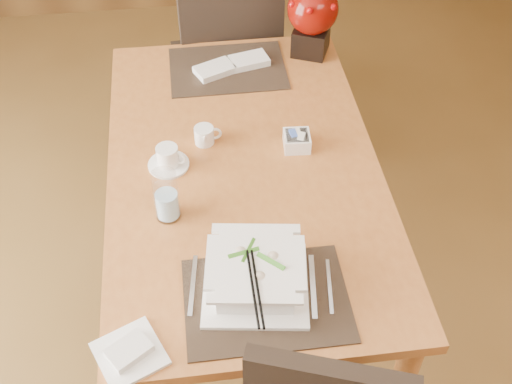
{
  "coord_description": "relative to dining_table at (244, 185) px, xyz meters",
  "views": [
    {
      "loc": [
        -0.16,
        -0.95,
        2.21
      ],
      "look_at": [
        0.01,
        0.35,
        0.87
      ],
      "focal_mm": 45.0,
      "sensor_mm": 36.0,
      "label": 1
    }
  ],
  "objects": [
    {
      "name": "berry_decor",
      "position": [
        0.34,
        0.63,
        0.26
      ],
      "size": [
        0.2,
        0.2,
        0.29
      ],
      "rotation": [
        0.0,
        0.0,
        -0.41
      ],
      "color": "black",
      "rests_on": "dining_table"
    },
    {
      "name": "water_glass",
      "position": [
        -0.25,
        -0.2,
        0.19
      ],
      "size": [
        0.1,
        0.1,
        0.18
      ],
      "primitive_type": "cylinder",
      "rotation": [
        0.0,
        0.0,
        0.29
      ],
      "color": "white",
      "rests_on": "dining_table"
    },
    {
      "name": "sugar_caddy",
      "position": [
        0.19,
        0.06,
        0.12
      ],
      "size": [
        0.09,
        0.09,
        0.05
      ],
      "primitive_type": "cube",
      "rotation": [
        0.0,
        0.0,
        -0.07
      ],
      "color": "white",
      "rests_on": "dining_table"
    },
    {
      "name": "soup_setting",
      "position": [
        -0.02,
        -0.5,
        0.15
      ],
      "size": [
        0.32,
        0.32,
        0.12
      ],
      "rotation": [
        0.0,
        0.0,
        -0.14
      ],
      "color": "white",
      "rests_on": "dining_table"
    },
    {
      "name": "coffee_cup",
      "position": [
        -0.25,
        0.03,
        0.13
      ],
      "size": [
        0.14,
        0.14,
        0.08
      ],
      "rotation": [
        0.0,
        0.0,
        -0.42
      ],
      "color": "white",
      "rests_on": "dining_table"
    },
    {
      "name": "placemat_near",
      "position": [
        0.0,
        -0.55,
        0.1
      ],
      "size": [
        0.45,
        0.33,
        0.01
      ],
      "primitive_type": "cube",
      "color": "black",
      "rests_on": "dining_table"
    },
    {
      "name": "far_chair",
      "position": [
        0.03,
        0.91,
        -0.1
      ],
      "size": [
        0.5,
        0.5,
        0.98
      ],
      "rotation": [
        0.0,
        0.0,
        3.24
      ],
      "color": "black",
      "rests_on": "ground"
    },
    {
      "name": "placemat_far",
      "position": [
        0.0,
        0.55,
        0.1
      ],
      "size": [
        0.45,
        0.33,
        0.01
      ],
      "primitive_type": "cube",
      "color": "black",
      "rests_on": "dining_table"
    },
    {
      "name": "dining_table",
      "position": [
        0.0,
        0.0,
        0.0
      ],
      "size": [
        0.9,
        1.5,
        0.75
      ],
      "color": "#B96D33",
      "rests_on": "ground"
    },
    {
      "name": "bread_plate",
      "position": [
        -0.37,
        -0.67,
        0.1
      ],
      "size": [
        0.21,
        0.21,
        0.01
      ],
      "primitive_type": "cube",
      "rotation": [
        0.0,
        0.0,
        0.42
      ],
      "color": "white",
      "rests_on": "dining_table"
    },
    {
      "name": "creamer_jug",
      "position": [
        -0.12,
        0.13,
        0.13
      ],
      "size": [
        0.09,
        0.09,
        0.06
      ],
      "primitive_type": null,
      "rotation": [
        0.0,
        0.0,
        0.03
      ],
      "color": "white",
      "rests_on": "dining_table"
    },
    {
      "name": "napkins_far",
      "position": [
        0.03,
        0.55,
        0.12
      ],
      "size": [
        0.31,
        0.19,
        0.03
      ],
      "primitive_type": null,
      "rotation": [
        0.0,
        0.0,
        0.31
      ],
      "color": "white",
      "rests_on": "dining_table"
    }
  ]
}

